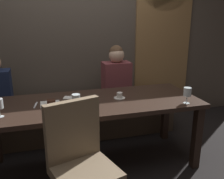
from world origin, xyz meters
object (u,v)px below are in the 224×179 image
object	(u,v)px
fork_on_table	(36,105)
dining_table	(94,109)
dessert_plate	(51,103)
banquette_bench	(84,120)
wine_glass_center_back	(76,99)
chair_near_side	(80,157)
espresso_cup	(120,96)
wine_glass_near_left	(187,92)
diner_bearded	(116,76)

from	to	relation	value
fork_on_table	dining_table	bearing A→B (deg)	5.86
dessert_plate	fork_on_table	size ratio (longest dim) A/B	1.12
banquette_bench	wine_glass_center_back	size ratio (longest dim) A/B	15.24
chair_near_side	wine_glass_center_back	world-z (taller)	chair_near_side
dessert_plate	banquette_bench	bearing A→B (deg)	57.78
espresso_cup	banquette_bench	bearing A→B (deg)	112.59
banquette_bench	dessert_plate	size ratio (longest dim) A/B	13.16
espresso_cup	fork_on_table	world-z (taller)	espresso_cup
wine_glass_near_left	fork_on_table	world-z (taller)	wine_glass_near_left
dessert_plate	wine_glass_near_left	bearing A→B (deg)	-14.58
chair_near_side	wine_glass_near_left	distance (m)	1.25
espresso_cup	fork_on_table	xyz separation A→B (m)	(-0.86, 0.02, -0.02)
banquette_bench	wine_glass_near_left	size ratio (longest dim) A/B	15.24
dining_table	fork_on_table	xyz separation A→B (m)	(-0.57, 0.04, 0.09)
banquette_bench	fork_on_table	xyz separation A→B (m)	(-0.57, -0.66, 0.51)
wine_glass_center_back	dessert_plate	xyz separation A→B (m)	(-0.22, 0.25, -0.10)
banquette_bench	espresso_cup	xyz separation A→B (m)	(0.29, -0.69, 0.54)
wine_glass_center_back	dessert_plate	world-z (taller)	wine_glass_center_back
banquette_bench	dessert_plate	xyz separation A→B (m)	(-0.43, -0.68, 0.53)
espresso_cup	fork_on_table	size ratio (longest dim) A/B	0.71
banquette_bench	diner_bearded	distance (m)	0.74
banquette_bench	diner_bearded	size ratio (longest dim) A/B	3.23
diner_bearded	chair_near_side	bearing A→B (deg)	-117.07
chair_near_side	wine_glass_near_left	size ratio (longest dim) A/B	5.98
chair_near_side	dessert_plate	bearing A→B (deg)	102.75
diner_bearded	espresso_cup	size ratio (longest dim) A/B	6.45
dining_table	diner_bearded	distance (m)	0.83
dining_table	banquette_bench	size ratio (longest dim) A/B	0.88
fork_on_table	wine_glass_near_left	bearing A→B (deg)	-4.50
banquette_bench	chair_near_side	distance (m)	1.49
chair_near_side	diner_bearded	distance (m)	1.59
banquette_bench	espresso_cup	world-z (taller)	espresso_cup
dining_table	espresso_cup	world-z (taller)	espresso_cup
dining_table	fork_on_table	size ratio (longest dim) A/B	12.94
dining_table	wine_glass_near_left	xyz separation A→B (m)	(0.88, -0.32, 0.20)
chair_near_side	espresso_cup	world-z (taller)	chair_near_side
dessert_plate	chair_near_side	bearing A→B (deg)	-77.25
diner_bearded	wine_glass_near_left	distance (m)	1.09
chair_near_side	fork_on_table	xyz separation A→B (m)	(-0.31, 0.76, 0.18)
espresso_cup	fork_on_table	distance (m)	0.86
dessert_plate	wine_glass_center_back	bearing A→B (deg)	-49.18
diner_bearded	wine_glass_near_left	size ratio (longest dim) A/B	4.72
fork_on_table	banquette_bench	bearing A→B (deg)	58.57
banquette_bench	dining_table	bearing A→B (deg)	-90.00
wine_glass_center_back	dessert_plate	bearing A→B (deg)	130.82
diner_bearded	espresso_cup	distance (m)	0.69
banquette_bench	diner_bearded	xyz separation A→B (m)	(0.45, -0.02, 0.59)
diner_bearded	fork_on_table	distance (m)	1.21
banquette_bench	dessert_plate	bearing A→B (deg)	-122.22
diner_bearded	espresso_cup	bearing A→B (deg)	-104.18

